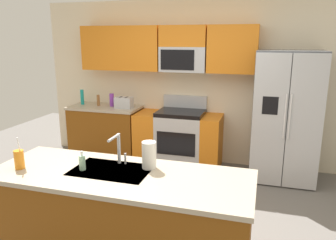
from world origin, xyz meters
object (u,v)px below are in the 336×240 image
object	(u,v)px
drink_cup_orange	(19,159)
range_oven	(178,138)
paper_towel_roll	(149,155)
refrigerator	(285,117)
pepper_mill	(98,100)
bottle_purple	(112,100)
soap_dispenser	(82,162)
toaster	(124,103)
sink_faucet	(118,147)
bottle_teal	(82,97)

from	to	relation	value
drink_cup_orange	range_oven	bearing A→B (deg)	74.65
paper_towel_roll	refrigerator	bearing A→B (deg)	61.44
drink_cup_orange	pepper_mill	bearing A→B (deg)	103.90
bottle_purple	soap_dispenser	xyz separation A→B (m)	(0.97, -2.58, -0.04)
bottle_purple	soap_dispenser	size ratio (longest dim) A/B	1.25
pepper_mill	bottle_purple	bearing A→B (deg)	7.25
range_oven	pepper_mill	xyz separation A→B (m)	(-1.40, -0.00, 0.55)
refrigerator	drink_cup_orange	bearing A→B (deg)	-131.68
toaster	pepper_mill	world-z (taller)	pepper_mill
toaster	pepper_mill	distance (m)	0.49
refrigerator	paper_towel_roll	size ratio (longest dim) A/B	7.71
toaster	bottle_purple	distance (m)	0.26
range_oven	bottle_purple	world-z (taller)	bottle_purple
pepper_mill	bottle_purple	xyz separation A→B (m)	(0.23, 0.03, 0.01)
soap_dispenser	toaster	bearing A→B (deg)	106.04
bottle_purple	soap_dispenser	distance (m)	2.75
toaster	soap_dispenser	world-z (taller)	toaster
refrigerator	pepper_mill	distance (m)	2.98
sink_faucet	paper_towel_roll	xyz separation A→B (m)	(0.30, -0.01, -0.05)
refrigerator	paper_towel_roll	xyz separation A→B (m)	(-1.24, -2.27, 0.09)
pepper_mill	paper_towel_roll	world-z (taller)	paper_towel_roll
range_oven	paper_towel_roll	size ratio (longest dim) A/B	5.67
sink_faucet	pepper_mill	bearing A→B (deg)	121.79
sink_faucet	drink_cup_orange	size ratio (longest dim) A/B	0.99
pepper_mill	toaster	bearing A→B (deg)	-5.88
refrigerator	bottle_purple	world-z (taller)	refrigerator
range_oven	bottle_teal	size ratio (longest dim) A/B	5.31
toaster	paper_towel_roll	size ratio (longest dim) A/B	1.17
refrigerator	paper_towel_roll	distance (m)	2.59
pepper_mill	refrigerator	bearing A→B (deg)	-1.33
toaster	sink_faucet	size ratio (longest dim) A/B	0.99
bottle_purple	sink_faucet	bearing A→B (deg)	-62.82
pepper_mill	sink_faucet	distance (m)	2.75
bottle_purple	drink_cup_orange	size ratio (longest dim) A/B	0.74
sink_faucet	paper_towel_roll	world-z (taller)	sink_faucet
bottle_purple	sink_faucet	size ratio (longest dim) A/B	0.75
bottle_teal	refrigerator	bearing A→B (deg)	-1.73
bottle_teal	paper_towel_roll	size ratio (longest dim) A/B	1.07
bottle_purple	drink_cup_orange	distance (m)	2.74
sink_faucet	range_oven	bearing A→B (deg)	91.26
refrigerator	soap_dispenser	bearing A→B (deg)	-125.69
toaster	paper_towel_roll	world-z (taller)	paper_towel_roll
bottle_teal	sink_faucet	xyz separation A→B (m)	(1.77, -2.37, 0.04)
toaster	bottle_purple	bearing A→B (deg)	162.45
toaster	pepper_mill	xyz separation A→B (m)	(-0.49, 0.05, 0.00)
range_oven	sink_faucet	distance (m)	2.42
bottle_purple	toaster	bearing A→B (deg)	-17.55
bottle_teal	range_oven	bearing A→B (deg)	-0.93
sink_faucet	soap_dispenser	xyz separation A→B (m)	(-0.25, -0.21, -0.10)
bottle_teal	bottle_purple	distance (m)	0.56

